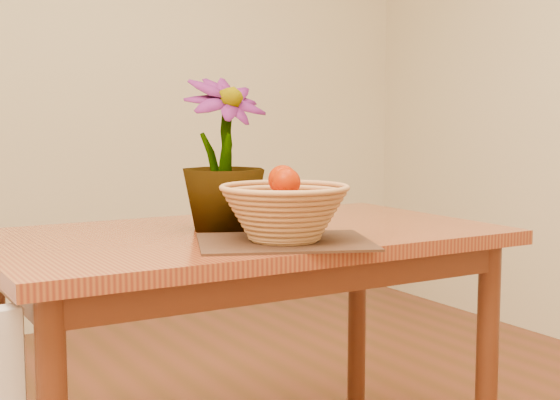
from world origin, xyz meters
TOP-DOWN VIEW (x-y plane):
  - wall_back at (0.00, 2.25)m, footprint 4.00×0.02m
  - table at (0.00, 0.30)m, footprint 1.40×0.80m
  - placemat at (-0.01, 0.06)m, footprint 0.52×0.46m
  - wicker_basket at (-0.01, 0.06)m, footprint 0.33×0.33m
  - orange_pile at (-0.01, 0.06)m, footprint 0.16×0.16m
  - potted_plant at (-0.05, 0.34)m, footprint 0.27×0.27m

SIDE VIEW (x-z plane):
  - table at x=0.00m, z-range 0.29..1.04m
  - placemat at x=-0.01m, z-range 0.75..0.76m
  - wicker_basket at x=-0.01m, z-range 0.76..0.89m
  - orange_pile at x=-0.01m, z-range 0.81..0.94m
  - potted_plant at x=-0.05m, z-range 0.75..1.18m
  - wall_back at x=0.00m, z-range 0.00..2.70m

